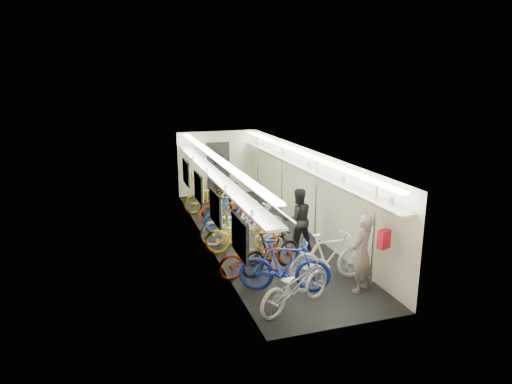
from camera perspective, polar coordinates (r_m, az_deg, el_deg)
train_car_shell at (r=13.01m, az=-2.10°, el=2.17°), size 10.00×10.00×10.00m
bicycle_0 at (r=8.99m, az=4.93°, el=-11.55°), size 1.94×1.35×0.97m
bicycle_1 at (r=9.59m, az=3.59°, el=-9.18°), size 1.99×1.24×1.16m
bicycle_2 at (r=10.31m, az=0.02°, el=-8.09°), size 1.80×0.70×0.93m
bicycle_3 at (r=10.49m, az=1.92°, el=-7.42°), size 1.76×1.06×1.02m
bicycle_4 at (r=11.56m, az=-1.72°, el=-5.38°), size 2.01×1.19×1.00m
bicycle_5 at (r=12.33m, az=-0.26°, el=-3.91°), size 1.82×0.64×1.07m
bicycle_6 at (r=12.18m, az=-2.18°, el=-4.09°), size 2.14×0.86×1.10m
bicycle_7 at (r=13.17m, az=-2.81°, el=-2.74°), size 1.78×0.53×1.07m
bicycle_8 at (r=13.78m, az=-3.33°, el=-2.16°), size 1.94×0.97×0.98m
bicycle_9 at (r=14.73m, az=-4.07°, el=-0.79°), size 1.91×1.25×1.12m
bicycle_10 at (r=15.18m, az=-5.57°, el=-0.52°), size 2.07×1.05×1.04m
bicycle_11 at (r=10.17m, az=9.10°, el=-8.00°), size 1.89×0.55×1.13m
passenger_near at (r=9.77m, az=13.11°, el=-7.50°), size 0.72×0.67×1.66m
passenger_mid at (r=11.76m, az=5.23°, el=-3.43°), size 0.81×0.64×1.64m
backpack at (r=9.36m, az=15.71°, el=-5.69°), size 0.29×0.21×0.38m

